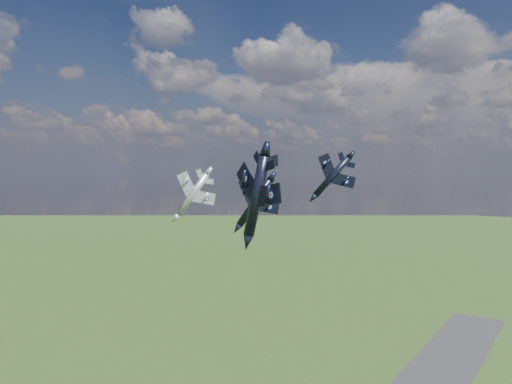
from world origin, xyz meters
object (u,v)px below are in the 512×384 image
Objects in this scene: jet_lead_navy at (255,202)px; jet_high_navy at (332,176)px; jet_right_navy at (257,196)px; jet_left_silver at (193,194)px.

jet_high_navy reaches higher than jet_lead_navy.
jet_high_navy is at bearing 40.77° from jet_lead_navy.
jet_right_navy is 50.98m from jet_left_silver.
jet_lead_navy is at bearing -43.06° from jet_left_silver.
jet_high_navy is at bearing -17.42° from jet_left_silver.
jet_lead_navy is 16.58m from jet_high_navy.
jet_left_silver is at bearing 147.69° from jet_lead_navy.
jet_right_navy is at bearing -58.86° from jet_left_silver.
jet_lead_navy is 1.08× the size of jet_high_navy.
jet_left_silver is (-24.73, 10.78, 0.48)m from jet_lead_navy.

